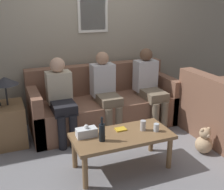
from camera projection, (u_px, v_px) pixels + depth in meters
The scene contains 14 objects.
ground_plane at pixel (116, 138), 4.02m from camera, with size 16.00×16.00×0.00m, color gray.
wall_back at pixel (93, 38), 4.46m from camera, with size 9.00×0.08×2.60m.
couch_main at pixel (103, 105), 4.37m from camera, with size 2.23×0.87×0.92m.
coffee_table at pixel (122, 139), 3.22m from camera, with size 1.15×0.55×0.43m.
side_table_with_lamp at pixel (5, 122), 3.78m from camera, with size 0.52×0.52×0.95m.
wine_bottle at pixel (102, 132), 3.02m from camera, with size 0.07×0.07×0.28m.
drinking_glass at pixel (156, 127), 3.26m from camera, with size 0.06×0.06×0.09m.
book_stack at pixel (121, 129), 3.31m from camera, with size 0.13×0.10×0.02m.
soda_can at pixel (143, 125), 3.28m from camera, with size 0.07×0.07×0.12m.
tissue_box at pixel (86, 132), 3.14m from camera, with size 0.23×0.12×0.15m.
person_left at pixel (61, 96), 3.84m from camera, with size 0.34×0.60×1.15m.
person_middle at pixel (106, 89), 4.12m from camera, with size 0.34×0.61×1.17m.
person_right at pixel (149, 84), 4.34m from camera, with size 0.34×0.65×1.18m.
teddy_bear at pixel (204, 142), 3.62m from camera, with size 0.22×0.22×0.35m.
Camera 1 is at (-1.41, -3.32, 1.90)m, focal length 45.00 mm.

